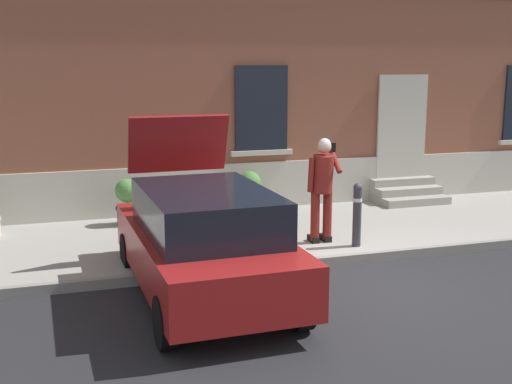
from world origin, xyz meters
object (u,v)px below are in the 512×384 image
Objects in this scene: person_on_phone at (322,183)px; planter_charcoal at (128,200)px; hatchback_car_red at (204,240)px; bollard_far_left at (150,228)px; bollard_near_person at (357,212)px; planter_olive at (250,191)px.

person_on_phone reaches higher than planter_charcoal.
hatchback_car_red is 1.32m from bollard_far_left.
bollard_near_person is 4.26m from planter_charcoal.
bollard_far_left is (-3.36, 0.00, 0.00)m from bollard_near_person.
planter_charcoal is 1.00× the size of planter_olive.
bollard_near_person and bollard_far_left have the same top height.
bollard_far_left is 3.63m from planter_olive.
hatchback_car_red reaches higher than planter_charcoal.
hatchback_car_red is at bearing -81.75° from planter_charcoal.
planter_olive is at bearing 3.24° from planter_charcoal.
bollard_near_person is at bearing -70.38° from planter_olive.
bollard_far_left is at bearing -131.06° from planter_olive.
person_on_phone is 2.04× the size of planter_charcoal.
bollard_near_person is at bearing -52.70° from person_on_phone.
bollard_near_person is at bearing 23.09° from hatchback_car_red.
planter_charcoal is 2.40m from planter_olive.
person_on_phone reaches higher than planter_olive.
bollard_near_person is (2.82, 1.20, -0.09)m from hatchback_car_red.
bollard_far_left is 0.60× the size of person_on_phone.
planter_olive is at bearing 48.94° from bollard_far_left.
planter_olive is (-0.98, 2.74, -0.11)m from bollard_near_person.
bollard_far_left is (-0.54, 1.20, -0.09)m from hatchback_car_red.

